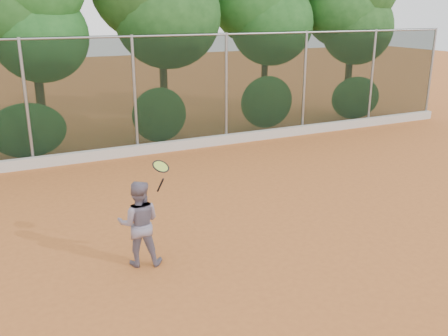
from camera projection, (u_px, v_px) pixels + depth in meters
name	position (u px, v px, depth m)	size (l,w,h in m)	color
ground	(248.00, 247.00, 9.21)	(80.00, 80.00, 0.00)	#B6622A
concrete_curb	(139.00, 150.00, 15.00)	(24.00, 0.20, 0.30)	beige
tennis_player	(139.00, 223.00, 8.40)	(0.73, 0.57, 1.50)	slate
chainlink_fence	(135.00, 92.00, 14.63)	(24.09, 0.09, 3.50)	black
foliage_backdrop	(95.00, 2.00, 15.33)	(23.70, 3.63, 7.55)	#462D1A
tennis_racket	(161.00, 169.00, 8.30)	(0.38, 0.36, 0.57)	black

